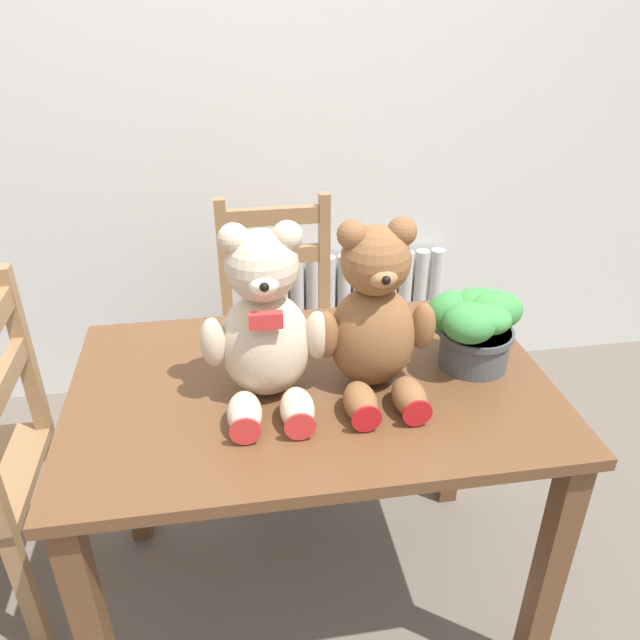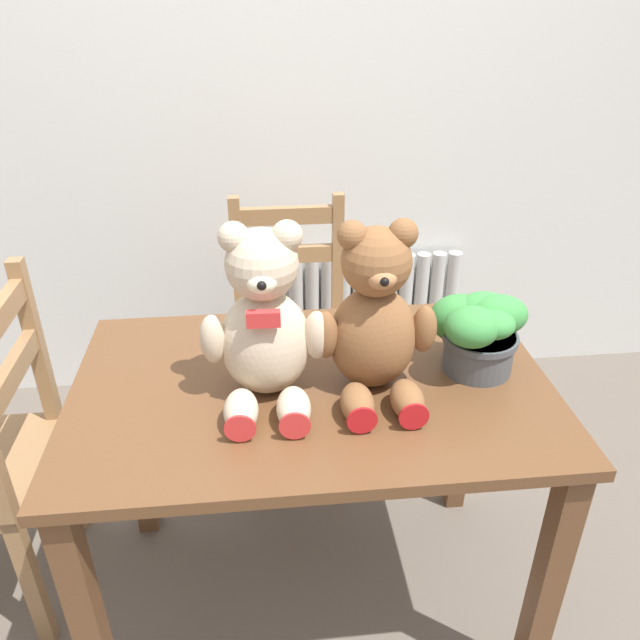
{
  "view_description": "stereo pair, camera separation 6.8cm",
  "coord_description": "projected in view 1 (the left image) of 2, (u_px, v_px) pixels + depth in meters",
  "views": [
    {
      "loc": [
        -0.18,
        -0.86,
        1.63
      ],
      "look_at": [
        0.02,
        0.35,
        0.95
      ],
      "focal_mm": 35.0,
      "sensor_mm": 36.0,
      "label": 1
    },
    {
      "loc": [
        -0.11,
        -0.87,
        1.63
      ],
      "look_at": [
        0.02,
        0.35,
        0.95
      ],
      "focal_mm": 35.0,
      "sensor_mm": 36.0,
      "label": 2
    }
  ],
  "objects": [
    {
      "name": "potted_plant",
      "position": [
        474.0,
        324.0,
        1.52
      ],
      "size": [
        0.23,
        0.22,
        0.2
      ],
      "color": "#4C5156",
      "rests_on": "dining_table"
    },
    {
      "name": "radiator",
      "position": [
        358.0,
        323.0,
        2.78
      ],
      "size": [
        0.75,
        0.1,
        0.6
      ],
      "color": "beige",
      "rests_on": "ground_plane"
    },
    {
      "name": "dining_table",
      "position": [
        312.0,
        424.0,
        1.57
      ],
      "size": [
        1.15,
        0.74,
        0.77
      ],
      "color": "brown",
      "rests_on": "ground_plane"
    },
    {
      "name": "teddy_bear_right",
      "position": [
        375.0,
        319.0,
        1.41
      ],
      "size": [
        0.29,
        0.28,
        0.41
      ],
      "rotation": [
        0.0,
        0.0,
        3.15
      ],
      "color": "brown",
      "rests_on": "dining_table"
    },
    {
      "name": "wall_back",
      "position": [
        262.0,
        77.0,
        2.29
      ],
      "size": [
        8.0,
        0.04,
        2.6
      ],
      "primitive_type": "cube",
      "color": "silver",
      "rests_on": "ground_plane"
    },
    {
      "name": "teddy_bear_left",
      "position": [
        265.0,
        327.0,
        1.38
      ],
      "size": [
        0.29,
        0.29,
        0.42
      ],
      "rotation": [
        0.0,
        0.0,
        3.11
      ],
      "color": "beige",
      "rests_on": "dining_table"
    },
    {
      "name": "wooden_chair_behind",
      "position": [
        281.0,
        340.0,
        2.25
      ],
      "size": [
        0.4,
        0.45,
        0.96
      ],
      "rotation": [
        0.0,
        0.0,
        3.14
      ],
      "color": "#997047",
      "rests_on": "ground_plane"
    }
  ]
}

